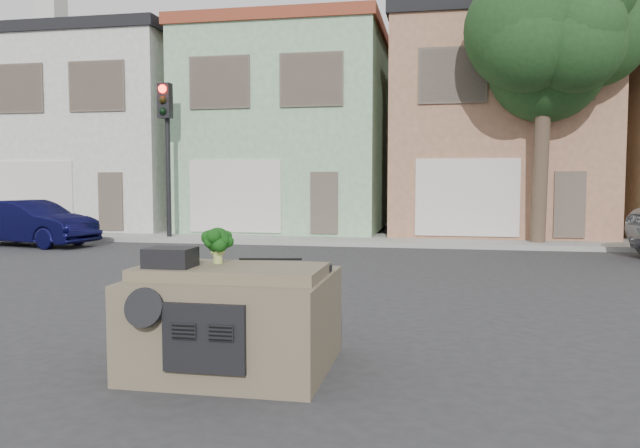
% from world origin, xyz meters
% --- Properties ---
extents(ground_plane, '(120.00, 120.00, 0.00)m').
position_xyz_m(ground_plane, '(0.00, 0.00, 0.00)').
color(ground_plane, '#303033').
rests_on(ground_plane, ground).
extents(sidewalk, '(40.00, 3.00, 0.15)m').
position_xyz_m(sidewalk, '(0.00, 10.50, 0.07)').
color(sidewalk, gray).
rests_on(sidewalk, ground).
extents(townhouse_white, '(7.20, 8.20, 7.55)m').
position_xyz_m(townhouse_white, '(-11.00, 14.50, 3.77)').
color(townhouse_white, silver).
rests_on(townhouse_white, ground).
extents(townhouse_mint, '(7.20, 8.20, 7.55)m').
position_xyz_m(townhouse_mint, '(-3.50, 14.50, 3.77)').
color(townhouse_mint, '#8DB98F').
rests_on(townhouse_mint, ground).
extents(townhouse_tan, '(7.20, 8.20, 7.55)m').
position_xyz_m(townhouse_tan, '(4.00, 14.50, 3.77)').
color(townhouse_tan, '#A57155').
rests_on(townhouse_tan, ground).
extents(navy_sedan, '(4.38, 2.22, 1.38)m').
position_xyz_m(navy_sedan, '(-10.00, 7.49, 0.00)').
color(navy_sedan, black).
rests_on(navy_sedan, ground).
extents(traffic_signal, '(0.40, 0.40, 5.10)m').
position_xyz_m(traffic_signal, '(-6.50, 9.50, 2.55)').
color(traffic_signal, black).
rests_on(traffic_signal, ground).
extents(tree_near, '(4.40, 4.00, 8.50)m').
position_xyz_m(tree_near, '(5.00, 9.80, 4.25)').
color(tree_near, '#1B3B19').
rests_on(tree_near, ground).
extents(car_dashboard, '(2.00, 1.80, 1.12)m').
position_xyz_m(car_dashboard, '(0.00, -3.00, 0.56)').
color(car_dashboard, brown).
rests_on(car_dashboard, ground).
extents(instrument_hump, '(0.48, 0.38, 0.20)m').
position_xyz_m(instrument_hump, '(-0.58, -3.35, 1.22)').
color(instrument_hump, black).
rests_on(instrument_hump, car_dashboard).
extents(wiper_arm, '(0.69, 0.15, 0.02)m').
position_xyz_m(wiper_arm, '(0.28, -2.62, 1.13)').
color(wiper_arm, black).
rests_on(wiper_arm, car_dashboard).
extents(broccoli, '(0.36, 0.36, 0.39)m').
position_xyz_m(broccoli, '(-0.20, -2.99, 1.32)').
color(broccoli, '#0D330B').
rests_on(broccoli, car_dashboard).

